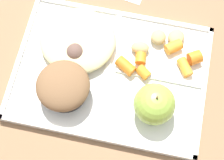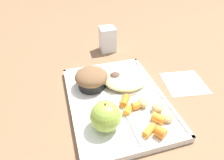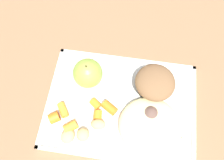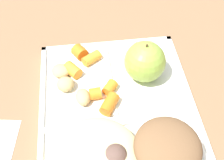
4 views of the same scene
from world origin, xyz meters
TOP-DOWN VIEW (x-y plane):
  - ground at (0.00, 0.00)m, footprint 6.00×6.00m
  - lunch_tray at (-0.00, -0.00)m, footprint 0.37×0.26m
  - green_apple at (-0.09, 0.06)m, footprint 0.07×0.07m
  - bran_muffin at (0.07, 0.06)m, footprint 0.10×0.10m
  - carrot_slice_diagonal at (-0.03, -0.01)m, footprint 0.04×0.04m
  - carrot_slice_small at (-0.05, -0.04)m, footprint 0.02×0.02m
  - carrot_slice_tilted at (-0.15, -0.06)m, footprint 0.03×0.03m
  - carrot_slice_edge at (-0.14, -0.04)m, footprint 0.04×0.04m
  - carrot_slice_near_corner at (-0.11, -0.07)m, footprint 0.04×0.04m
  - carrot_slice_back at (-0.06, -0.01)m, footprint 0.03×0.03m
  - potato_chunk_corner at (-0.08, -0.09)m, footprint 0.03×0.03m
  - potato_chunk_browned at (-0.05, -0.06)m, footprint 0.04×0.03m
  - potato_chunk_golden at (-0.11, -0.09)m, footprint 0.04×0.04m
  - egg_noodle_pile at (0.07, -0.05)m, footprint 0.15×0.14m
  - meatball_front at (0.07, -0.02)m, footprint 0.04×0.04m
  - meatball_back at (0.07, -0.05)m, footprint 0.03×0.03m
  - plastic_fork at (0.10, -0.02)m, footprint 0.11×0.12m

SIDE VIEW (x-z plane):
  - ground at x=0.00m, z-range 0.00..0.00m
  - lunch_tray at x=0.00m, z-range 0.00..0.02m
  - plastic_fork at x=0.10m, z-range 0.01..0.02m
  - carrot_slice_edge at x=-0.14m, z-range 0.01..0.03m
  - carrot_slice_back at x=-0.06m, z-range 0.01..0.03m
  - potato_chunk_golden at x=-0.11m, z-range 0.01..0.03m
  - carrot_slice_small at x=-0.05m, z-range 0.01..0.03m
  - potato_chunk_browned at x=-0.05m, z-range 0.01..0.03m
  - carrot_slice_near_corner at x=-0.11m, z-range 0.01..0.04m
  - carrot_slice_diagonal at x=-0.03m, z-range 0.01..0.04m
  - potato_chunk_corner at x=-0.08m, z-range 0.01..0.04m
  - carrot_slice_tilted at x=-0.15m, z-range 0.01..0.04m
  - meatball_back at x=0.07m, z-range 0.01..0.05m
  - egg_noodle_pile at x=0.07m, z-range 0.01..0.05m
  - meatball_front at x=0.07m, z-range 0.01..0.05m
  - bran_muffin at x=0.07m, z-range 0.01..0.07m
  - green_apple at x=-0.09m, z-range 0.01..0.09m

